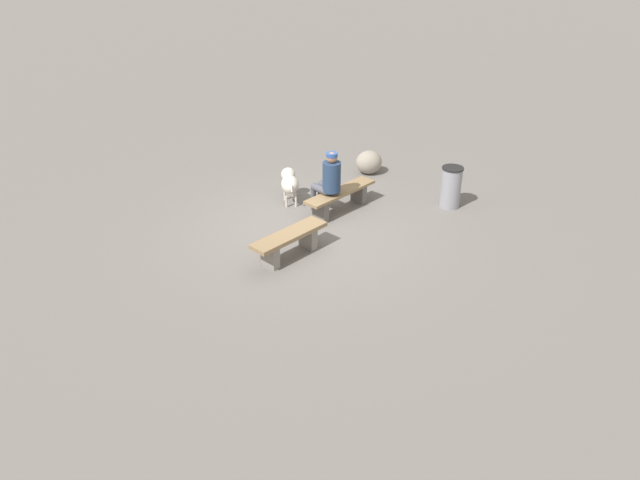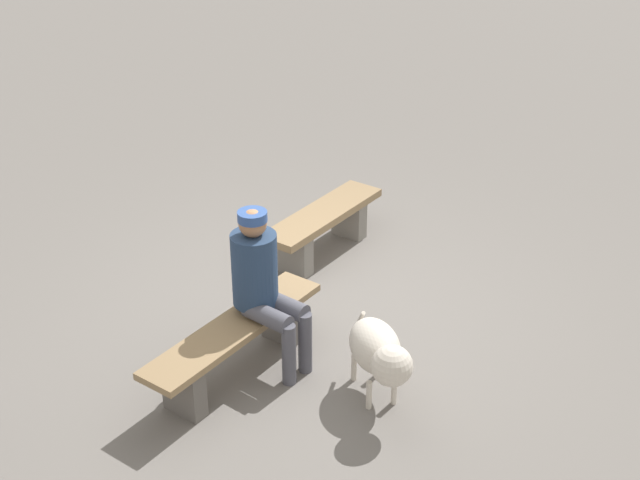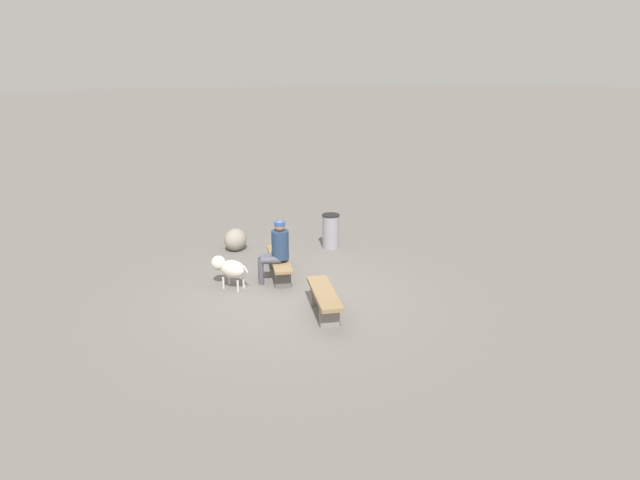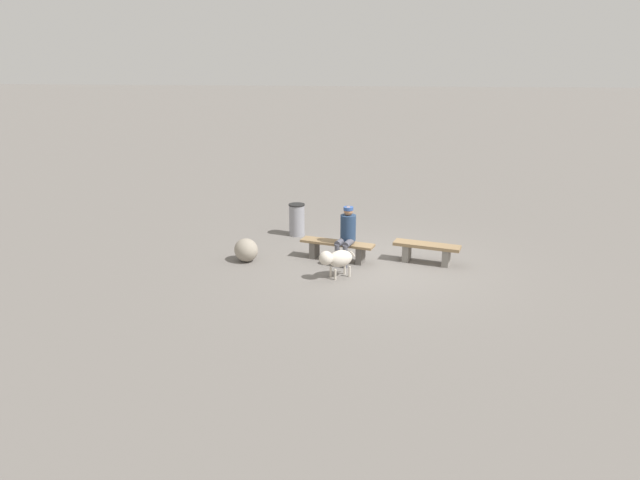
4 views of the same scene
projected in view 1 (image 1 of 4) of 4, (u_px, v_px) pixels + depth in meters
ground at (305, 231)px, 11.39m from camera, size 210.00×210.00×0.06m
bench_left at (289, 241)px, 10.34m from camera, size 1.56×0.73×0.46m
bench_right at (340, 197)px, 11.95m from camera, size 1.78×0.76×0.45m
seated_person at (329, 179)px, 11.61m from camera, size 0.46×0.65×1.32m
dog at (290, 182)px, 12.29m from camera, size 0.76×0.68×0.64m
trash_bin at (451, 187)px, 12.07m from camera, size 0.43×0.43×0.85m
boulder at (369, 162)px, 13.71m from camera, size 0.80×0.80×0.54m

